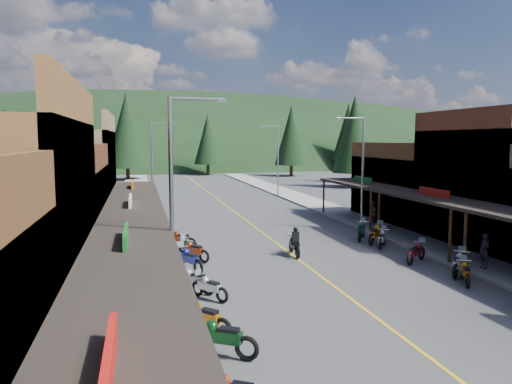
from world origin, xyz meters
TOP-DOWN VIEW (x-y plane):
  - ground at (0.00, 0.00)m, footprint 220.00×220.00m
  - centerline at (0.00, 20.00)m, footprint 0.15×90.00m
  - sidewalk_west at (-8.70, 20.00)m, footprint 3.40×94.00m
  - sidewalk_east at (8.70, 20.00)m, footprint 3.40×94.00m
  - shop_west_2 at (-13.75, 1.70)m, footprint 10.90×9.00m
  - shop_west_3 at (-13.78, 11.30)m, footprint 10.90×10.20m
  - shop_east_2 at (13.78, 1.70)m, footprint 10.90×9.00m
  - shop_east_3 at (13.75, 11.30)m, footprint 10.90×10.20m
  - streetlight_0 at (-6.95, -6.00)m, footprint 2.16×0.18m
  - streetlight_1 at (-6.95, 22.00)m, footprint 2.16×0.18m
  - streetlight_2 at (6.95, 8.00)m, footprint 2.16×0.18m
  - streetlight_3 at (6.95, 30.00)m, footprint 2.16×0.18m
  - ridge_hill at (0.00, 135.00)m, footprint 310.00×140.00m
  - pine_1 at (-24.00, 70.00)m, footprint 5.88×5.88m
  - pine_2 at (-10.00, 58.00)m, footprint 6.72×6.72m
  - pine_3 at (4.00, 66.00)m, footprint 5.04×5.04m
  - pine_4 at (18.00, 60.00)m, footprint 5.88×5.88m
  - pine_5 at (34.00, 72.00)m, footprint 6.72×6.72m
  - pine_6 at (46.00, 64.00)m, footprint 5.04×5.04m
  - pine_7 at (-32.00, 76.00)m, footprint 5.88×5.88m
  - pine_8 at (-22.00, 40.00)m, footprint 4.48×4.48m
  - pine_9 at (24.00, 45.00)m, footprint 4.93×4.93m
  - pine_10 at (-18.00, 50.00)m, footprint 5.38×5.38m
  - pine_11 at (20.00, 38.00)m, footprint 5.82×5.82m
  - bike_west_3 at (-6.01, -10.34)m, footprint 2.39×1.90m
  - bike_west_4 at (-6.30, -8.54)m, footprint 2.13×2.20m
  - bike_west_5 at (-5.58, -4.94)m, footprint 1.70×1.95m
  - bike_west_6 at (-6.12, -3.89)m, footprint 2.04×1.94m
  - bike_west_7 at (-5.96, -0.41)m, footprint 1.73×2.45m
  - bike_west_8 at (-5.54, 1.63)m, footprint 1.98×2.12m
  - bike_west_9 at (-5.60, 2.77)m, footprint 1.55×2.11m
  - bike_west_10 at (-5.96, 4.93)m, footprint 2.14×1.88m
  - bike_east_5 at (5.84, -5.37)m, footprint 1.48×2.07m
  - bike_east_6 at (6.46, -4.03)m, footprint 2.07×2.04m
  - bike_east_7 at (5.80, -1.37)m, footprint 2.12×1.82m
  - bike_east_8 at (5.80, 2.40)m, footprint 1.79×2.14m
  - bike_east_9 at (6.00, 3.59)m, footprint 2.20×2.18m
  - bike_east_10 at (5.63, 4.88)m, footprint 1.87×2.34m
  - rider_on_bike at (0.07, 1.59)m, footprint 0.90×2.25m
  - pedestrian_east_a at (8.10, -3.68)m, footprint 0.43×0.65m
  - pedestrian_east_b at (8.53, 9.24)m, footprint 1.00×0.96m

SIDE VIEW (x-z plane):
  - ground at x=0.00m, z-range 0.00..0.00m
  - ridge_hill at x=0.00m, z-range -30.00..30.00m
  - centerline at x=0.00m, z-range 0.00..0.01m
  - sidewalk_west at x=-8.70m, z-range 0.00..0.15m
  - sidewalk_east at x=8.70m, z-range 0.00..0.15m
  - bike_west_5 at x=-5.58m, z-range 0.00..1.12m
  - bike_east_5 at x=5.84m, z-range 0.00..1.13m
  - bike_west_9 at x=-5.60m, z-range 0.00..1.16m
  - bike_east_7 at x=5.80m, z-range 0.00..1.21m
  - bike_east_8 at x=5.80m, z-range 0.00..1.21m
  - bike_west_6 at x=-6.12m, z-range 0.00..1.21m
  - bike_west_10 at x=-5.96m, z-range 0.00..1.23m
  - bike_west_8 at x=-5.54m, z-range 0.00..1.24m
  - bike_east_6 at x=6.46m, z-range 0.00..1.25m
  - bike_east_10 at x=5.63m, z-range 0.00..1.31m
  - bike_west_4 at x=-6.30m, z-range 0.00..1.32m
  - bike_east_9 at x=6.00m, z-range 0.00..1.33m
  - bike_west_3 at x=-6.01m, z-range 0.00..1.33m
  - bike_west_7 at x=-5.96m, z-range 0.00..1.34m
  - rider_on_bike at x=0.07m, z-range -0.17..1.51m
  - pedestrian_east_a at x=8.10m, z-range 0.15..1.89m
  - pedestrian_east_b at x=8.53m, z-range 0.15..1.97m
  - shop_east_3 at x=13.75m, z-range -0.57..5.63m
  - shop_west_2 at x=-13.75m, z-range -0.57..5.63m
  - shop_east_2 at x=13.78m, z-range -0.58..7.62m
  - shop_west_3 at x=-13.78m, z-range -0.58..7.62m
  - streetlight_0 at x=-6.95m, z-range 0.46..8.46m
  - streetlight_1 at x=-6.95m, z-range 0.46..8.46m
  - streetlight_2 at x=6.95m, z-range 0.46..8.46m
  - streetlight_3 at x=6.95m, z-range 0.46..8.46m
  - pine_8 at x=-22.00m, z-range 0.98..10.98m
  - pine_9 at x=24.00m, z-range 0.98..11.78m
  - pine_3 at x=4.00m, z-range 0.98..11.98m
  - pine_6 at x=46.00m, z-range 0.98..11.98m
  - pine_10 at x=-18.00m, z-range 0.98..12.58m
  - pine_11 at x=20.00m, z-range 0.99..13.39m
  - pine_1 at x=-24.00m, z-range 0.99..13.49m
  - pine_4 at x=18.00m, z-range 0.99..13.49m
  - pine_7 at x=-32.00m, z-range 0.99..13.49m
  - pine_2 at x=-10.00m, z-range 0.99..14.99m
  - pine_5 at x=34.00m, z-range 0.99..14.99m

